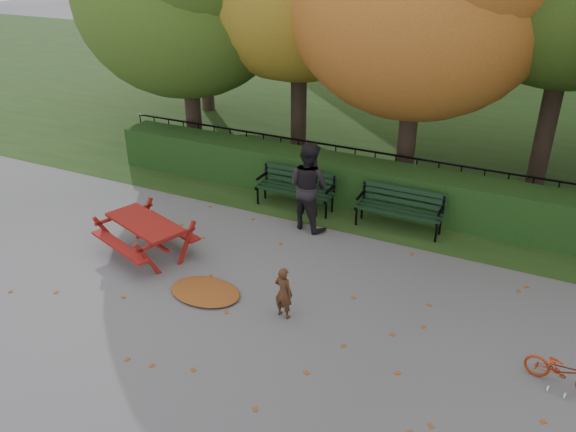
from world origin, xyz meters
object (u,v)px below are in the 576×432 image
at_px(bench_left, 296,186).
at_px(child, 284,293).
at_px(bench_right, 400,206).
at_px(picnic_table, 145,229).
at_px(bicycle, 564,371).
at_px(adult, 308,186).

xyz_separation_m(bench_left, child, (1.59, -3.83, -0.06)).
relative_size(bench_right, picnic_table, 0.88).
bearing_deg(bicycle, picnic_table, 99.14).
xyz_separation_m(bench_left, adult, (0.65, -0.80, 0.42)).
relative_size(bench_right, adult, 0.96).
distance_m(bench_left, child, 4.15).
bearing_deg(bicycle, adult, 73.18).
bearing_deg(picnic_table, bench_left, 81.45).
relative_size(child, adult, 0.48).
height_order(bench_right, bicycle, bench_right).
xyz_separation_m(child, bicycle, (4.15, 0.26, -0.19)).
height_order(bench_right, child, child).
distance_m(bench_left, adult, 1.11).
height_order(adult, bicycle, adult).
height_order(picnic_table, adult, adult).
xyz_separation_m(bench_left, picnic_table, (-1.67, -3.23, 0.04)).
relative_size(child, bicycle, 0.89).
relative_size(bench_right, child, 1.97).
bearing_deg(adult, child, 121.99).
distance_m(child, adult, 3.21).
bearing_deg(bench_left, adult, -50.94).
height_order(bench_left, bench_right, same).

